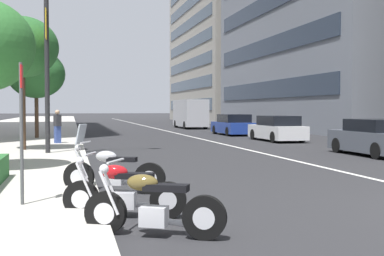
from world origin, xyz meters
name	(u,v)px	position (x,y,z in m)	size (l,w,h in m)	color
sidewalk_right_plaza	(1,134)	(30.00, 12.37, 0.07)	(160.00, 10.54, 0.15)	#B2ADA3
lane_centre_stripe	(164,130)	(35.00, 0.00, 0.00)	(110.00, 0.16, 0.01)	silver
motorcycle_second_in_row	(152,208)	(0.29, 6.52, 0.41)	(1.05, 1.93, 1.09)	black
motorcycle_nearest_camera	(123,193)	(1.67, 6.80, 0.41)	(0.87, 2.02, 1.08)	black
motorcycle_far_end_row	(112,172)	(4.14, 6.78, 0.45)	(0.98, 2.15, 1.50)	black
car_mid_block_traffic	(376,138)	(10.50, -3.97, 0.68)	(4.25, 1.95, 1.42)	#4C515B
car_lead_in_lane	(277,129)	(19.55, -3.71, 0.68)	(4.54, 1.87, 1.43)	silver
car_approaching_light	(233,125)	(26.41, -3.36, 0.68)	(4.64, 1.95, 1.45)	navy
delivery_van_ahead	(190,113)	(38.65, -3.20, 1.42)	(6.07, 2.13, 2.66)	#B7B7BC
parking_sign_by_curb	(22,119)	(2.43, 8.47, 1.65)	(0.32, 0.06, 2.48)	#47494C
street_lamp_with_banners	(57,16)	(12.98, 8.13, 5.34)	(1.26, 2.70, 8.69)	#232326
street_tree_mid_sidewalk	(22,48)	(14.72, 9.55, 4.32)	(2.92, 2.92, 5.43)	#473323
street_tree_by_lamp_post	(36,74)	(23.38, 9.58, 3.82)	(3.28, 3.28, 5.08)	#473323
pedestrian_on_plaza	(57,126)	(18.53, 8.29, 0.97)	(0.47, 0.40, 1.62)	#33478C
office_tower_far_left_down_avenue	(249,20)	(64.47, -18.52, 15.20)	(28.19, 18.96, 30.40)	gray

